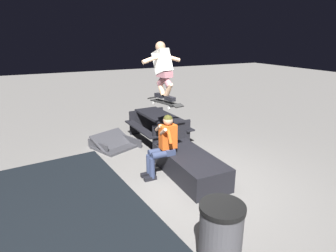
% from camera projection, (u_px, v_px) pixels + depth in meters
% --- Properties ---
extents(ground_plane, '(40.00, 40.00, 0.00)m').
position_uv_depth(ground_plane, '(192.00, 182.00, 5.71)').
color(ground_plane, slate).
extents(ledge_box_main, '(1.88, 0.85, 0.48)m').
position_uv_depth(ledge_box_main, '(190.00, 166.00, 5.88)').
color(ledge_box_main, black).
rests_on(ledge_box_main, ground).
extents(person_sitting_on_ledge, '(0.59, 0.75, 1.31)m').
position_uv_depth(person_sitting_on_ledge, '(163.00, 143.00, 5.80)').
color(person_sitting_on_ledge, '#2D3856').
rests_on(person_sitting_on_ledge, ground).
extents(skateboard, '(1.04, 0.36, 0.13)m').
position_uv_depth(skateboard, '(165.00, 102.00, 5.75)').
color(skateboard, black).
extents(skater_airborne, '(0.63, 0.89, 1.12)m').
position_uv_depth(skater_airborne, '(163.00, 68.00, 5.58)').
color(skater_airborne, black).
extents(kicker_ramp, '(1.21, 1.25, 0.45)m').
position_uv_depth(kicker_ramp, '(115.00, 145.00, 7.48)').
color(kicker_ramp, '#38383D').
rests_on(kicker_ramp, ground).
extents(picnic_table_back, '(1.77, 1.43, 0.75)m').
position_uv_depth(picnic_table_back, '(158.00, 123.00, 7.91)').
color(picnic_table_back, black).
rests_on(picnic_table_back, ground).
extents(trash_bin, '(0.55, 0.55, 0.95)m').
position_uv_depth(trash_bin, '(220.00, 239.00, 3.42)').
color(trash_bin, '#47474C').
rests_on(trash_bin, ground).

